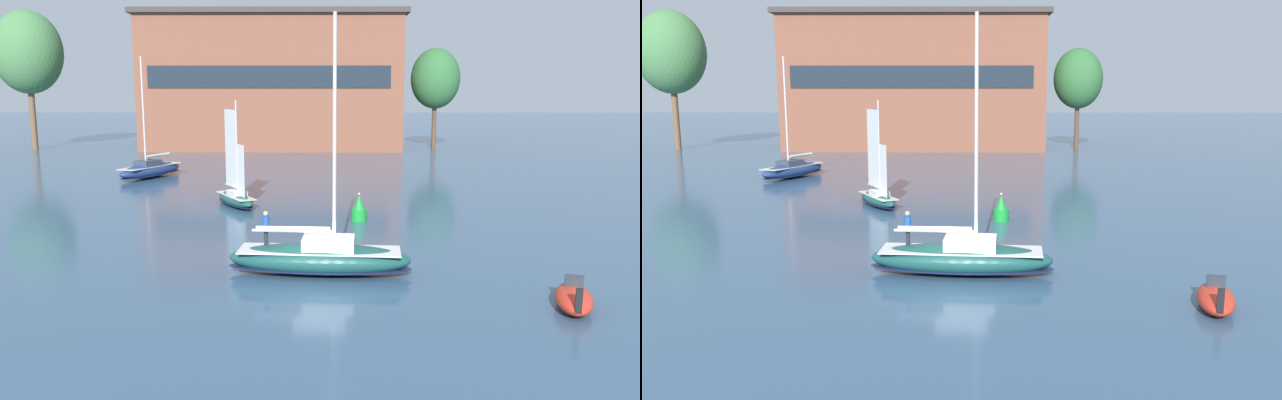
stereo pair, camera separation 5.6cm
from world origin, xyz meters
TOP-DOWN VIEW (x-y plane):
  - ground_plane at (0.00, 0.00)m, footprint 400.00×400.00m
  - waterfront_building at (-7.34, 65.37)m, footprint 37.60×18.38m
  - tree_shore_left at (-41.47, 60.65)m, footprint 9.44×9.44m
  - tree_shore_center at (15.87, 61.69)m, footprint 6.94×6.94m
  - sailboat_main at (0.02, -0.00)m, footprint 8.88×3.08m
  - sailboat_moored_near_marina at (-16.99, 32.35)m, footprint 5.68×8.70m
  - sailboat_moored_mid_channel at (-6.45, 17.39)m, footprint 4.18×5.74m
  - motor_tender at (10.20, -4.66)m, footprint 2.37×3.80m
  - channel_buoy at (2.50, 12.07)m, footprint 1.04×1.04m

SIDE VIEW (x-z plane):
  - ground_plane at x=0.00m, z-range 0.00..0.00m
  - motor_tender at x=10.20m, z-range -0.24..1.12m
  - sailboat_moored_mid_channel at x=-6.45m, z-range -3.23..4.61m
  - channel_buoy at x=2.50m, z-range -0.20..1.69m
  - sailboat_moored_near_marina at x=-16.99m, z-range -5.04..6.62m
  - sailboat_main at x=0.02m, z-range -5.18..6.82m
  - waterfront_building at x=-7.34m, z-range 0.04..19.28m
  - tree_shore_center at x=15.87m, z-range 2.86..17.15m
  - tree_shore_left at x=-41.47m, z-range 3.89..23.32m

